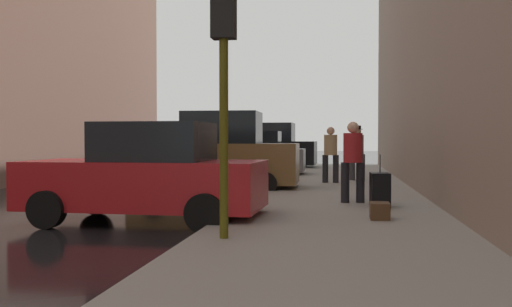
# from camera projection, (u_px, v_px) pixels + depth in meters

# --- Properties ---
(ground_plane) EXTENTS (120.00, 120.00, 0.00)m
(ground_plane) POSITION_uv_depth(u_px,v_px,m) (29.00, 215.00, 11.20)
(ground_plane) COLOR black
(sidewalk) EXTENTS (4.00, 40.00, 0.15)m
(sidewalk) POSITION_uv_depth(u_px,v_px,m) (337.00, 217.00, 10.31)
(sidewalk) COLOR gray
(sidewalk) RESTS_ON ground_plane
(parked_red_hatchback) EXTENTS (4.25, 2.16, 1.79)m
(parked_red_hatchback) POSITION_uv_depth(u_px,v_px,m) (147.00, 175.00, 10.15)
(parked_red_hatchback) COLOR #B2191E
(parked_red_hatchback) RESTS_ON ground_plane
(parked_bronze_suv) EXTENTS (4.64, 2.13, 2.25)m
(parked_bronze_suv) POSITION_uv_depth(u_px,v_px,m) (217.00, 155.00, 15.93)
(parked_bronze_suv) COLOR brown
(parked_bronze_suv) RESTS_ON ground_plane
(parked_gray_coupe) EXTENTS (4.23, 2.11, 1.79)m
(parked_gray_coupe) POSITION_uv_depth(u_px,v_px,m) (251.00, 155.00, 22.08)
(parked_gray_coupe) COLOR slate
(parked_gray_coupe) RESTS_ON ground_plane
(parked_black_suv) EXTENTS (4.66, 2.19, 2.25)m
(parked_black_suv) POSITION_uv_depth(u_px,v_px,m) (269.00, 148.00, 27.36)
(parked_black_suv) COLOR black
(parked_black_suv) RESTS_ON ground_plane
(fire_hydrant) EXTENTS (0.42, 0.22, 0.70)m
(fire_hydrant) POSITION_uv_depth(u_px,v_px,m) (289.00, 170.00, 18.19)
(fire_hydrant) COLOR red
(fire_hydrant) RESTS_ON sidewalk
(traffic_light) EXTENTS (0.32, 0.32, 3.60)m
(traffic_light) POSITION_uv_depth(u_px,v_px,m) (224.00, 46.00, 7.68)
(traffic_light) COLOR #514C0F
(traffic_light) RESTS_ON sidewalk
(pedestrian_in_red_jacket) EXTENTS (0.52, 0.44, 1.71)m
(pedestrian_in_red_jacket) POSITION_uv_depth(u_px,v_px,m) (353.00, 158.00, 12.02)
(pedestrian_in_red_jacket) COLOR black
(pedestrian_in_red_jacket) RESTS_ON sidewalk
(pedestrian_with_beanie) EXTENTS (0.52, 0.46, 1.78)m
(pedestrian_with_beanie) POSITION_uv_depth(u_px,v_px,m) (357.00, 150.00, 18.51)
(pedestrian_with_beanie) COLOR #333338
(pedestrian_with_beanie) RESTS_ON sidewalk
(pedestrian_in_tan_coat) EXTENTS (0.50, 0.41, 1.71)m
(pedestrian_in_tan_coat) POSITION_uv_depth(u_px,v_px,m) (331.00, 152.00, 17.49)
(pedestrian_in_tan_coat) COLOR black
(pedestrian_in_tan_coat) RESTS_ON sidewalk
(rolling_suitcase) EXTENTS (0.39, 0.58, 1.04)m
(rolling_suitcase) POSITION_uv_depth(u_px,v_px,m) (380.00, 190.00, 11.27)
(rolling_suitcase) COLOR black
(rolling_suitcase) RESTS_ON sidewalk
(duffel_bag) EXTENTS (0.32, 0.44, 0.28)m
(duffel_bag) POSITION_uv_depth(u_px,v_px,m) (380.00, 211.00, 9.57)
(duffel_bag) COLOR #472D19
(duffel_bag) RESTS_ON sidewalk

